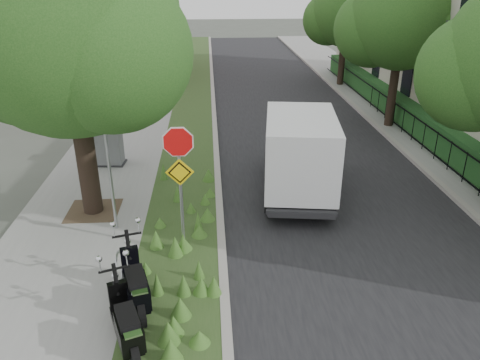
# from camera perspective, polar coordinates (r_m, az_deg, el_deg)

# --- Properties ---
(ground) EXTENTS (120.00, 120.00, 0.00)m
(ground) POSITION_cam_1_polar(r_m,az_deg,el_deg) (10.94, 0.55, -10.54)
(ground) COLOR #4C5147
(ground) RESTS_ON ground
(sidewalk_near) EXTENTS (3.50, 60.00, 0.12)m
(sidewalk_near) POSITION_cam_1_polar(r_m,az_deg,el_deg) (20.26, -13.79, 5.74)
(sidewalk_near) COLOR gray
(sidewalk_near) RESTS_ON ground
(verge) EXTENTS (2.00, 60.00, 0.12)m
(verge) POSITION_cam_1_polar(r_m,az_deg,el_deg) (19.96, -5.96, 6.04)
(verge) COLOR #2F4C20
(verge) RESTS_ON ground
(kerb_near) EXTENTS (0.20, 60.00, 0.13)m
(kerb_near) POSITION_cam_1_polar(r_m,az_deg,el_deg) (19.94, -3.08, 6.14)
(kerb_near) COLOR #9E9991
(kerb_near) RESTS_ON ground
(road) EXTENTS (7.00, 60.00, 0.01)m
(road) POSITION_cam_1_polar(r_m,az_deg,el_deg) (20.30, 6.91, 6.15)
(road) COLOR black
(road) RESTS_ON ground
(kerb_far) EXTENTS (0.20, 60.00, 0.13)m
(kerb_far) POSITION_cam_1_polar(r_m,az_deg,el_deg) (21.20, 16.31, 6.30)
(kerb_far) COLOR #9E9991
(kerb_far) RESTS_ON ground
(footpath_far) EXTENTS (3.20, 60.00, 0.12)m
(footpath_far) POSITION_cam_1_polar(r_m,az_deg,el_deg) (21.84, 20.54, 6.22)
(footpath_far) COLOR gray
(footpath_far) RESTS_ON ground
(street_tree_main) EXTENTS (6.21, 5.54, 7.66)m
(street_tree_main) POSITION_cam_1_polar(r_m,az_deg,el_deg) (12.38, -20.46, 16.12)
(street_tree_main) COLOR black
(street_tree_main) RESTS_ON ground
(bare_post) EXTENTS (0.08, 0.08, 4.00)m
(bare_post) POSITION_cam_1_polar(r_m,az_deg,el_deg) (11.79, -15.82, 2.83)
(bare_post) COLOR #A5A8AD
(bare_post) RESTS_ON ground
(bike_hoop) EXTENTS (0.06, 0.78, 0.77)m
(bike_hoop) POSITION_cam_1_polar(r_m,az_deg,el_deg) (10.34, -14.53, -10.41)
(bike_hoop) COLOR #A5A8AD
(bike_hoop) RESTS_ON ground
(sign_assembly) EXTENTS (0.94, 0.08, 3.22)m
(sign_assembly) POSITION_cam_1_polar(r_m,az_deg,el_deg) (10.34, -7.41, 1.78)
(sign_assembly) COLOR #A5A8AD
(sign_assembly) RESTS_ON ground
(fence_far) EXTENTS (0.04, 24.00, 1.00)m
(fence_far) POSITION_cam_1_polar(r_m,az_deg,el_deg) (21.29, 18.29, 7.82)
(fence_far) COLOR black
(fence_far) RESTS_ON ground
(hedge_far) EXTENTS (1.00, 24.00, 1.10)m
(hedge_far) POSITION_cam_1_polar(r_m,az_deg,el_deg) (21.56, 20.04, 7.77)
(hedge_far) COLOR #194820
(hedge_far) RESTS_ON footpath_far
(brick_building) EXTENTS (9.40, 10.40, 8.30)m
(brick_building) POSITION_cam_1_polar(r_m,az_deg,el_deg) (32.25, -20.85, 19.14)
(brick_building) COLOR maroon
(brick_building) RESTS_ON ground
(far_tree_b) EXTENTS (4.83, 4.31, 6.56)m
(far_tree_b) POSITION_cam_1_polar(r_m,az_deg,el_deg) (20.58, 18.92, 17.78)
(far_tree_b) COLOR black
(far_tree_b) RESTS_ON ground
(far_tree_c) EXTENTS (4.37, 3.89, 5.93)m
(far_tree_c) POSITION_cam_1_polar(r_m,az_deg,el_deg) (28.16, 12.64, 19.01)
(far_tree_c) COLOR black
(far_tree_c) RESTS_ON ground
(scooter_near) EXTENTS (0.84, 1.83, 0.91)m
(scooter_near) POSITION_cam_1_polar(r_m,az_deg,el_deg) (8.71, -13.56, -17.27)
(scooter_near) COLOR black
(scooter_near) RESTS_ON ground
(scooter_far) EXTENTS (0.76, 1.94, 0.94)m
(scooter_far) POSITION_cam_1_polar(r_m,az_deg,el_deg) (9.51, -12.53, -12.96)
(scooter_far) COLOR black
(scooter_far) RESTS_ON ground
(box_truck) EXTENTS (2.48, 4.96, 2.15)m
(box_truck) POSITION_cam_1_polar(r_m,az_deg,el_deg) (13.89, 7.24, 3.65)
(box_truck) COLOR #262628
(box_truck) RESTS_ON ground
(utility_cabinet) EXTENTS (1.07, 0.76, 1.36)m
(utility_cabinet) POSITION_cam_1_polar(r_m,az_deg,el_deg) (16.57, -15.76, 4.01)
(utility_cabinet) COLOR #262628
(utility_cabinet) RESTS_ON ground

